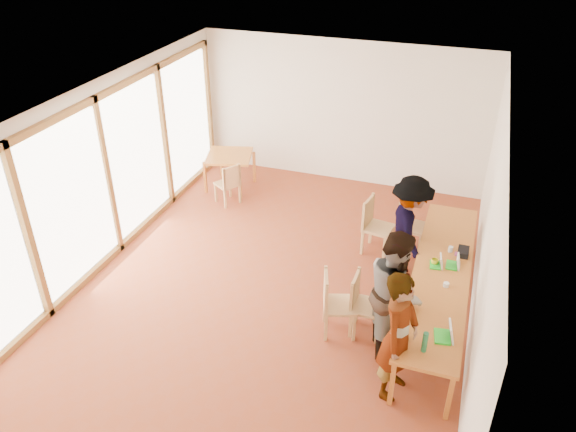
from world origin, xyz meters
name	(u,v)px	position (x,y,z in m)	size (l,w,h in m)	color
ground	(277,283)	(0.00, 0.00, 0.00)	(8.00, 8.00, 0.00)	brown
wall_back	(343,113)	(0.00, 4.00, 1.50)	(6.00, 0.10, 3.00)	#EEE5CD
wall_front	(124,405)	(0.00, -4.00, 1.50)	(6.00, 0.10, 3.00)	#EEE5CD
wall_right	(487,237)	(3.00, 0.00, 1.50)	(0.10, 8.00, 3.00)	#EEE5CD
window_wall	(106,173)	(-2.96, 0.00, 1.50)	(0.10, 8.00, 3.00)	white
ceiling	(275,103)	(0.00, 0.00, 3.02)	(6.00, 8.00, 0.04)	white
communal_table	(441,275)	(2.50, 0.08, 0.70)	(0.80, 4.00, 0.75)	orange
side_table	(229,158)	(-2.08, 2.83, 0.67)	(0.90, 0.90, 0.75)	orange
chair_near	(333,297)	(1.13, -0.81, 0.60)	(0.58, 0.58, 0.52)	tan
chair_mid	(361,298)	(1.50, -0.66, 0.58)	(0.45, 0.45, 0.50)	tan
chair_far	(373,220)	(1.23, 1.44, 0.61)	(0.54, 0.54, 0.53)	tan
chair_empty	(408,218)	(1.79, 1.69, 0.61)	(0.54, 0.54, 0.53)	tan
chair_spare	(229,180)	(-1.78, 2.15, 0.54)	(0.56, 0.56, 0.47)	tan
person_near	(399,336)	(2.15, -1.62, 0.89)	(0.65, 0.43, 1.79)	gray
person_mid	(395,292)	(1.96, -0.81, 0.92)	(0.90, 0.70, 1.84)	gray
person_far	(409,228)	(1.90, 0.90, 0.89)	(1.15, 0.66, 1.78)	gray
laptop_near	(447,334)	(2.69, -1.29, 0.81)	(0.27, 0.30, 0.23)	green
laptop_mid	(438,263)	(2.43, 0.22, 0.80)	(0.21, 0.23, 0.18)	green
laptop_far	(455,264)	(2.66, 0.28, 0.80)	(0.20, 0.23, 0.19)	green
yellow_mug	(435,262)	(2.38, 0.25, 0.79)	(0.11, 0.11, 0.09)	yellow
green_bottle	(425,342)	(2.46, -1.61, 0.89)	(0.07, 0.07, 0.28)	#206D42
clear_glass	(451,249)	(2.57, 0.66, 0.80)	(0.07, 0.07, 0.09)	silver
condiment_cup	(446,285)	(2.59, -0.24, 0.78)	(0.08, 0.08, 0.06)	white
pink_phone	(456,254)	(2.66, 0.62, 0.76)	(0.05, 0.10, 0.01)	#CB428E
black_pouch	(463,252)	(2.76, 0.65, 0.80)	(0.16, 0.26, 0.09)	black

